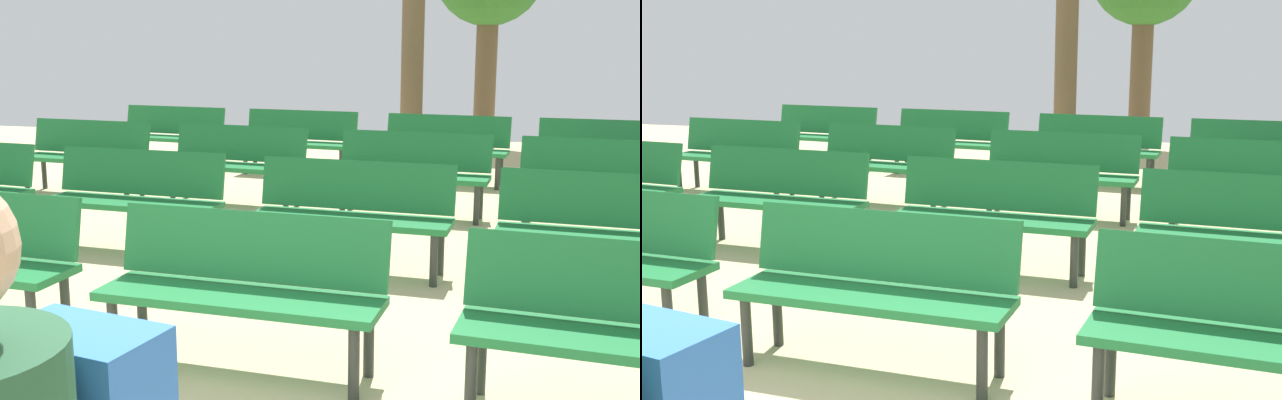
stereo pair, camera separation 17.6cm
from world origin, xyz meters
The scene contains 14 objects.
bench_r0_c2 centered at (0.11, 1.60, 0.50)m, with size 1.62×0.55×0.87m.
bench_r0_c3 centered at (2.11, 1.44, 0.50)m, with size 1.64×0.62×0.87m.
bench_r1_c1 centered at (-1.70, 3.76, 0.50)m, with size 1.62×0.57×0.87m.
bench_r1_c2 centered at (0.28, 3.62, 0.50)m, with size 1.62×0.56×0.87m.
bench_r1_c3 centered at (2.21, 3.51, 0.50)m, with size 1.63×0.58×0.87m.
bench_r2_c0 centered at (-3.51, 5.97, 0.50)m, with size 1.63×0.61×0.87m.
bench_r2_c1 centered at (-1.55, 5.88, 0.50)m, with size 1.64×0.63×0.87m.
bench_r2_c2 centered at (0.46, 5.75, 0.50)m, with size 1.62×0.57×0.87m.
bench_r2_c3 centered at (2.34, 5.62, 0.50)m, with size 1.64×0.62×0.87m.
bench_r3_c0 centered at (-3.41, 8.09, 0.50)m, with size 1.64×0.64×0.87m.
bench_r3_c1 centered at (-1.43, 7.95, 0.50)m, with size 1.64×0.63×0.87m.
bench_r3_c2 centered at (0.60, 7.76, 0.50)m, with size 1.64×0.62×0.87m.
bench_r3_c3 centered at (2.54, 7.64, 0.50)m, with size 1.63×0.58×0.87m.
tree_0 centered at (-0.20, 10.18, 1.75)m, with size 0.35×0.35×3.50m.
Camera 2 is at (1.76, -2.30, 1.82)m, focal length 44.09 mm.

